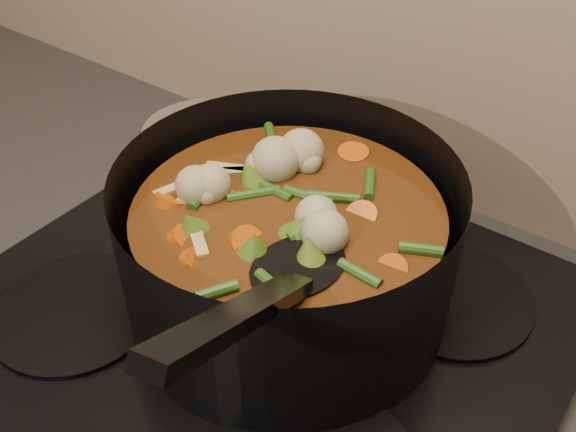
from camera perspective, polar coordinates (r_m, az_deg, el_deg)
The scene contains 3 objects.
stovetop at distance 0.72m, azimuth -2.00°, elevation -8.44°, with size 0.62×0.54×0.03m.
stockpot at distance 0.66m, azimuth 0.02°, elevation -2.80°, with size 0.34×0.45×0.25m.
saucepan at distance 0.84m, azimuth -7.28°, elevation 4.81°, with size 0.15×0.15×0.12m.
Camera 1 is at (0.31, 1.55, 1.45)m, focal length 40.00 mm.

